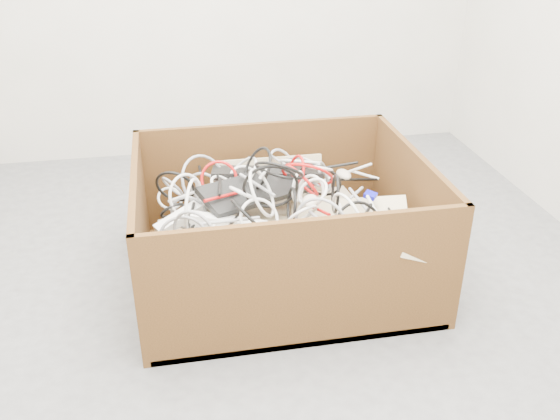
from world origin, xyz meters
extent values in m
plane|color=#4D4D4F|center=(0.00, 0.00, 0.00)|extent=(3.00, 3.00, 0.00)
cube|color=beige|center=(0.00, -1.50, 1.25)|extent=(3.00, 0.04, 2.50)
cube|color=#37230D|center=(0.07, 0.04, 0.01)|extent=(1.13, 0.94, 0.03)
cube|color=#37230D|center=(0.07, 0.50, 0.26)|extent=(1.13, 0.03, 0.52)
cube|color=#37230D|center=(0.07, -0.42, 0.26)|extent=(1.13, 0.03, 0.52)
cube|color=#37230D|center=(0.62, 0.04, 0.26)|extent=(0.02, 0.89, 0.52)
cube|color=#37230D|center=(-0.49, 0.04, 0.26)|extent=(0.03, 0.89, 0.52)
cube|color=tan|center=(0.07, 0.06, 0.08)|extent=(1.00, 0.86, 0.18)
cube|color=tan|center=(-0.03, -0.01, 0.16)|extent=(0.71, 0.64, 0.19)
cube|color=#C8B38D|center=(-0.06, 0.09, 0.17)|extent=(0.47, 0.18, 0.10)
cube|color=#C8B38D|center=(0.34, 0.16, 0.18)|extent=(0.40, 0.46, 0.14)
cube|color=#C8B38D|center=(0.22, -0.19, 0.18)|extent=(0.22, 0.48, 0.09)
cube|color=#C8B38D|center=(-0.13, -0.01, 0.23)|extent=(0.47, 0.20, 0.10)
cube|color=#C8B38D|center=(0.43, -0.21, 0.26)|extent=(0.24, 0.45, 0.21)
cube|color=#C8B38D|center=(0.09, 0.36, 0.31)|extent=(0.46, 0.08, 0.17)
cube|color=#C8B38D|center=(-0.06, -0.10, 0.30)|extent=(0.43, 0.44, 0.13)
cube|color=#C8B38D|center=(0.34, -0.02, 0.29)|extent=(0.48, 0.28, 0.13)
cube|color=black|center=(0.05, 0.24, 0.39)|extent=(0.48, 0.23, 0.07)
cube|color=black|center=(-0.03, 0.07, 0.40)|extent=(0.48, 0.37, 0.11)
ellipsoid|color=#BDAD98|center=(-0.22, 0.02, 0.33)|extent=(0.11, 0.11, 0.03)
ellipsoid|color=#BDAD98|center=(0.38, 0.23, 0.36)|extent=(0.07, 0.10, 0.03)
ellipsoid|color=#BDAD98|center=(-0.12, -0.32, 0.31)|extent=(0.11, 0.09, 0.03)
ellipsoid|color=#BDAD98|center=(0.15, -0.13, 0.43)|extent=(0.09, 0.11, 0.03)
ellipsoid|color=#BDAD98|center=(-0.10, 0.21, 0.39)|extent=(0.11, 0.08, 0.03)
ellipsoid|color=black|center=(0.28, -0.27, 0.30)|extent=(0.10, 0.06, 0.03)
ellipsoid|color=black|center=(-0.19, -0.22, 0.33)|extent=(0.09, 0.11, 0.03)
ellipsoid|color=black|center=(0.09, 0.39, 0.33)|extent=(0.07, 0.10, 0.03)
cube|color=white|center=(-0.30, 0.01, 0.35)|extent=(0.27, 0.17, 0.11)
cube|color=white|center=(-0.15, -0.10, 0.35)|extent=(0.29, 0.10, 0.10)
cube|color=#0D0BB3|center=(0.42, -0.02, 0.37)|extent=(0.06, 0.06, 0.03)
torus|color=black|center=(0.31, -0.23, 0.36)|extent=(0.26, 0.15, 0.23)
torus|color=silver|center=(0.18, -0.01, 0.41)|extent=(0.13, 0.14, 0.17)
torus|color=gray|center=(0.29, 0.20, 0.37)|extent=(0.09, 0.18, 0.19)
torus|color=black|center=(-0.36, 0.05, 0.34)|extent=(0.13, 0.08, 0.12)
torus|color=black|center=(-0.01, 0.13, 0.45)|extent=(0.15, 0.27, 0.24)
torus|color=gray|center=(-0.21, 0.25, 0.33)|extent=(0.20, 0.11, 0.22)
torus|color=#B10D0C|center=(-0.16, 0.13, 0.42)|extent=(0.20, 0.08, 0.19)
torus|color=black|center=(-0.24, -0.13, 0.32)|extent=(0.17, 0.09, 0.16)
torus|color=silver|center=(-0.28, -0.05, 0.40)|extent=(0.10, 0.30, 0.30)
torus|color=silver|center=(-0.36, 0.30, 0.27)|extent=(0.15, 0.12, 0.11)
torus|color=#B10D0C|center=(0.19, 0.09, 0.43)|extent=(0.29, 0.21, 0.23)
torus|color=silver|center=(-0.15, 0.12, 0.40)|extent=(0.14, 0.15, 0.07)
torus|color=silver|center=(-0.05, -0.18, 0.40)|extent=(0.21, 0.15, 0.17)
torus|color=gray|center=(0.17, -0.23, 0.38)|extent=(0.19, 0.15, 0.22)
torus|color=black|center=(-0.34, 0.17, 0.39)|extent=(0.20, 0.12, 0.21)
torus|color=silver|center=(0.20, 0.28, 0.41)|extent=(0.23, 0.21, 0.12)
torus|color=gray|center=(-0.22, 0.23, 0.37)|extent=(0.26, 0.24, 0.30)
torus|color=silver|center=(-0.30, 0.08, 0.39)|extent=(0.19, 0.14, 0.21)
torus|color=gray|center=(-0.29, -0.18, 0.37)|extent=(0.17, 0.12, 0.20)
torus|color=black|center=(0.01, -0.05, 0.46)|extent=(0.26, 0.10, 0.25)
torus|color=silver|center=(-0.03, -0.24, 0.37)|extent=(0.12, 0.15, 0.12)
torus|color=gray|center=(-0.29, 0.04, 0.33)|extent=(0.18, 0.08, 0.19)
torus|color=black|center=(0.26, -0.07, 0.42)|extent=(0.04, 0.22, 0.22)
torus|color=gray|center=(-0.35, 0.30, 0.33)|extent=(0.12, 0.14, 0.15)
torus|color=silver|center=(0.24, 0.10, 0.45)|extent=(0.16, 0.15, 0.08)
torus|color=silver|center=(-0.09, -0.03, 0.43)|extent=(0.13, 0.13, 0.09)
torus|color=gray|center=(-0.33, -0.17, 0.33)|extent=(0.26, 0.08, 0.26)
torus|color=#B10D0C|center=(0.14, 0.11, 0.43)|extent=(0.08, 0.21, 0.20)
torus|color=silver|center=(0.11, -0.16, 0.39)|extent=(0.14, 0.12, 0.14)
torus|color=black|center=(0.24, 0.12, 0.39)|extent=(0.21, 0.17, 0.24)
torus|color=gray|center=(0.13, 0.33, 0.36)|extent=(0.19, 0.19, 0.23)
torus|color=silver|center=(0.13, 0.00, 0.43)|extent=(0.10, 0.15, 0.17)
torus|color=black|center=(0.08, -0.10, 0.40)|extent=(0.04, 0.18, 0.18)
torus|color=silver|center=(-0.08, 0.20, 0.38)|extent=(0.24, 0.33, 0.25)
torus|color=black|center=(0.05, -0.03, 0.51)|extent=(0.20, 0.19, 0.18)
torus|color=gray|center=(0.23, 0.27, 0.34)|extent=(0.26, 0.18, 0.28)
torus|color=silver|center=(-0.02, -0.07, 0.45)|extent=(0.16, 0.24, 0.21)
torus|color=silver|center=(0.17, -0.08, 0.44)|extent=(0.12, 0.15, 0.11)
torus|color=#B10D0C|center=(0.19, 0.33, 0.36)|extent=(0.23, 0.19, 0.15)
torus|color=black|center=(-0.08, -0.14, 0.38)|extent=(0.14, 0.25, 0.22)
torus|color=#B10D0C|center=(0.14, -0.01, 0.45)|extent=(0.16, 0.23, 0.19)
torus|color=silver|center=(0.28, -0.20, 0.38)|extent=(0.11, 0.28, 0.29)
torus|color=silver|center=(-0.06, 0.18, 0.39)|extent=(0.16, 0.12, 0.12)
cylinder|color=black|center=(0.27, -0.22, 0.36)|extent=(0.27, 0.06, 0.05)
cylinder|color=black|center=(-0.15, 0.09, 0.41)|extent=(0.04, 0.13, 0.05)
cylinder|color=black|center=(0.43, 0.22, 0.33)|extent=(0.26, 0.13, 0.09)
cylinder|color=gray|center=(-0.10, -0.17, 0.37)|extent=(0.23, 0.07, 0.07)
cylinder|color=black|center=(0.48, -0.11, 0.32)|extent=(0.04, 0.17, 0.02)
cylinder|color=silver|center=(0.51, 0.32, 0.30)|extent=(0.12, 0.10, 0.02)
cylinder|color=gray|center=(-0.15, -0.16, 0.39)|extent=(0.21, 0.03, 0.03)
cylinder|color=black|center=(-0.13, -0.10, 0.37)|extent=(0.08, 0.17, 0.05)
cylinder|color=silver|center=(0.41, 0.26, 0.35)|extent=(0.24, 0.09, 0.04)
cylinder|color=silver|center=(0.40, -0.14, 0.37)|extent=(0.02, 0.18, 0.05)
cylinder|color=#B10D0C|center=(0.04, -0.24, 0.38)|extent=(0.26, 0.06, 0.05)
cylinder|color=#B10D0C|center=(0.18, -0.13, 0.39)|extent=(0.05, 0.19, 0.07)
cylinder|color=black|center=(-0.17, 0.02, 0.44)|extent=(0.03, 0.17, 0.03)
cylinder|color=silver|center=(0.25, -0.20, 0.37)|extent=(0.05, 0.23, 0.04)
cylinder|color=black|center=(-0.37, -0.27, 0.35)|extent=(0.14, 0.04, 0.03)
cylinder|color=black|center=(-0.30, -0.11, 0.36)|extent=(0.07, 0.26, 0.05)
cylinder|color=silver|center=(-0.18, -0.05, 0.38)|extent=(0.11, 0.26, 0.06)
cylinder|color=silver|center=(0.00, 0.04, 0.48)|extent=(0.08, 0.24, 0.08)
cylinder|color=gray|center=(0.17, 0.24, 0.38)|extent=(0.17, 0.26, 0.06)
cylinder|color=gray|center=(0.36, -0.06, 0.38)|extent=(0.04, 0.17, 0.04)
cylinder|color=gray|center=(-0.35, -0.15, 0.33)|extent=(0.15, 0.02, 0.03)
cylinder|color=gray|center=(-0.02, 0.04, 0.43)|extent=(0.12, 0.14, 0.06)
cylinder|color=#B10D0C|center=(-0.17, -0.04, 0.43)|extent=(0.15, 0.10, 0.03)
cylinder|color=black|center=(-0.23, 0.27, 0.37)|extent=(0.02, 0.21, 0.02)
cylinder|color=silver|center=(-0.14, 0.10, 0.39)|extent=(0.14, 0.05, 0.02)
cylinder|color=silver|center=(-0.30, 0.14, 0.36)|extent=(0.14, 0.02, 0.05)
cylinder|color=black|center=(0.33, 0.26, 0.38)|extent=(0.26, 0.02, 0.04)
cylinder|color=gray|center=(0.17, -0.22, 0.39)|extent=(0.08, 0.11, 0.05)
cylinder|color=black|center=(0.35, -0.19, 0.39)|extent=(0.10, 0.15, 0.02)
cylinder|color=black|center=(-0.01, 0.36, 0.37)|extent=(0.03, 0.16, 0.04)
camera|label=1|loc=(-0.34, -2.08, 1.45)|focal=39.22mm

